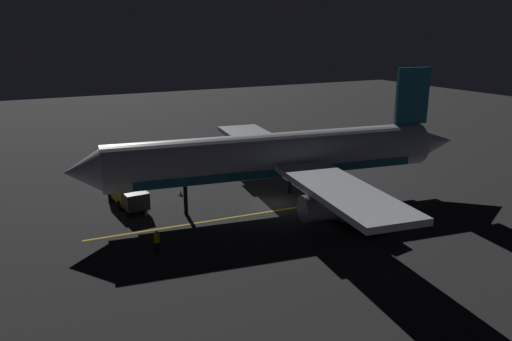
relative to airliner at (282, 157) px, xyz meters
The scene contains 9 objects.
ground_plane 4.65m from the airliner, 82.00° to the left, with size 180.00×180.00×0.20m, color #272728.
apron_guide_stripe 6.58m from the airliner, 106.44° to the left, with size 0.24×26.95×0.01m, color gold.
airliner is the anchor object (origin of this frame).
baggage_truck 14.63m from the airliner, 65.24° to the left, with size 6.35×2.60×2.38m.
catering_truck 8.27m from the airliner, 161.24° to the right, with size 6.35×3.09×2.57m.
ground_crew_worker 14.94m from the airliner, 111.70° to the left, with size 0.40×0.40×1.74m.
traffic_cone_near_left 10.89m from the airliner, 49.62° to the left, with size 0.50×0.50×0.55m.
traffic_cone_near_right 13.18m from the airliner, 72.44° to the left, with size 0.50×0.50×0.55m.
traffic_cone_under_wing 13.16m from the airliner, 78.45° to the left, with size 0.50×0.50×0.55m.
Camera 1 is at (-38.49, 21.75, 15.70)m, focal length 35.06 mm.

